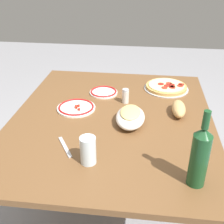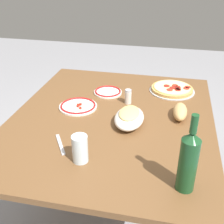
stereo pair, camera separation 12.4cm
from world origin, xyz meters
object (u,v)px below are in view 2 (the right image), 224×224
object	(u,v)px
water_glass	(80,149)
side_plate_far	(78,106)
bread_loaf	(180,112)
spice_shaker	(128,97)
dining_table	(112,134)
side_plate_near	(108,92)
wine_bottle	(188,161)
pepperoni_pizza	(172,89)
baked_pasta_dish	(129,117)

from	to	relation	value
water_glass	side_plate_far	bearing A→B (deg)	19.40
bread_loaf	spice_shaker	distance (m)	0.32
dining_table	side_plate_far	xyz separation A→B (m)	(0.07, 0.21, 0.12)
side_plate_far	spice_shaker	bearing A→B (deg)	-67.15
water_glass	bread_loaf	bearing A→B (deg)	-40.86
side_plate_far	bread_loaf	xyz separation A→B (m)	(0.01, -0.57, 0.02)
spice_shaker	side_plate_near	bearing A→B (deg)	52.89
wine_bottle	side_plate_far	size ratio (longest dim) A/B	1.46
dining_table	water_glass	world-z (taller)	water_glass
pepperoni_pizza	water_glass	distance (m)	0.89
bread_loaf	spice_shaker	xyz separation A→B (m)	(0.11, 0.30, 0.01)
bread_loaf	baked_pasta_dish	bearing A→B (deg)	116.54
side_plate_far	wine_bottle	bearing A→B (deg)	-132.02
side_plate_far	water_glass	bearing A→B (deg)	-160.60
wine_bottle	side_plate_near	distance (m)	0.91
dining_table	spice_shaker	distance (m)	0.24
pepperoni_pizza	baked_pasta_dish	bearing A→B (deg)	156.13
dining_table	wine_bottle	xyz separation A→B (m)	(-0.47, -0.38, 0.24)
baked_pasta_dish	pepperoni_pizza	bearing A→B (deg)	-23.87
dining_table	pepperoni_pizza	world-z (taller)	pepperoni_pizza
spice_shaker	wine_bottle	bearing A→B (deg)	-153.48
bread_loaf	wine_bottle	bearing A→B (deg)	-177.44
dining_table	water_glass	distance (m)	0.44
pepperoni_pizza	bread_loaf	bearing A→B (deg)	-171.19
wine_bottle	bread_loaf	distance (m)	0.56
baked_pasta_dish	spice_shaker	xyz separation A→B (m)	(0.23, 0.05, 0.00)
water_glass	spice_shaker	world-z (taller)	water_glass
spice_shaker	pepperoni_pizza	bearing A→B (deg)	-47.42
dining_table	side_plate_far	bearing A→B (deg)	72.88
side_plate_far	bread_loaf	world-z (taller)	bread_loaf
baked_pasta_dish	wine_bottle	xyz separation A→B (m)	(-0.42, -0.28, 0.09)
baked_pasta_dish	spice_shaker	world-z (taller)	spice_shaker
pepperoni_pizza	side_plate_near	bearing A→B (deg)	106.45
baked_pasta_dish	water_glass	world-z (taller)	water_glass
baked_pasta_dish	wine_bottle	size ratio (longest dim) A/B	0.75
side_plate_near	spice_shaker	world-z (taller)	spice_shaker
baked_pasta_dish	side_plate_far	size ratio (longest dim) A/B	1.10
wine_bottle	bread_loaf	xyz separation A→B (m)	(0.55, 0.02, -0.10)
wine_bottle	water_glass	world-z (taller)	wine_bottle
baked_pasta_dish	bread_loaf	world-z (taller)	baked_pasta_dish
pepperoni_pizza	wine_bottle	world-z (taller)	wine_bottle
side_plate_near	bread_loaf	distance (m)	0.50
pepperoni_pizza	side_plate_far	world-z (taller)	pepperoni_pizza
pepperoni_pizza	bread_loaf	distance (m)	0.34
dining_table	wine_bottle	world-z (taller)	wine_bottle
pepperoni_pizza	spice_shaker	world-z (taller)	spice_shaker
pepperoni_pizza	water_glass	size ratio (longest dim) A/B	2.33
dining_table	pepperoni_pizza	size ratio (longest dim) A/B	4.52
pepperoni_pizza	bread_loaf	size ratio (longest dim) A/B	1.63
side_plate_far	spice_shaker	world-z (taller)	spice_shaker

